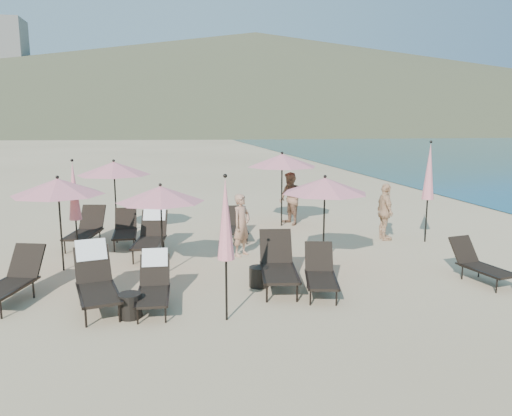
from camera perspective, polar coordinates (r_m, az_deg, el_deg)
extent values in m
plane|color=#D6BA8C|center=(10.04, 3.89, -9.68)|extent=(800.00, 800.00, 0.00)
cone|color=brown|center=(316.28, -0.03, 14.54)|extent=(690.00, 690.00, 55.00)
cone|color=brown|center=(390.15, 18.49, 11.50)|extent=(280.00, 280.00, 32.00)
cube|color=beige|center=(263.71, -27.07, 13.57)|extent=(22.00, 18.00, 48.00)
cube|color=beige|center=(322.29, -19.50, 12.37)|extent=(18.00, 16.00, 38.00)
cube|color=black|center=(10.28, -26.93, -8.26)|extent=(0.96, 1.34, 0.05)
cube|color=black|center=(10.85, -24.74, -5.51)|extent=(0.73, 0.62, 0.62)
cylinder|color=black|center=(10.89, -26.49, -8.21)|extent=(0.04, 0.04, 0.34)
cylinder|color=black|center=(9.80, -27.15, -10.27)|extent=(0.04, 0.04, 0.34)
cylinder|color=black|center=(10.63, -24.09, -8.48)|extent=(0.04, 0.04, 0.34)
cube|color=black|center=(10.16, -25.34, -8.28)|extent=(0.45, 1.31, 0.04)
cube|color=black|center=(9.32, -17.55, -9.36)|extent=(0.90, 1.36, 0.05)
cube|color=black|center=(10.03, -18.17, -6.16)|extent=(0.73, 0.60, 0.65)
cylinder|color=black|center=(8.88, -18.88, -11.73)|extent=(0.04, 0.04, 0.35)
cylinder|color=black|center=(9.89, -19.43, -9.49)|extent=(0.04, 0.04, 0.35)
cylinder|color=black|center=(8.93, -15.35, -11.41)|extent=(0.04, 0.04, 0.35)
cylinder|color=black|center=(9.93, -16.27, -9.23)|extent=(0.04, 0.04, 0.35)
cube|color=black|center=(9.35, -19.52, -9.36)|extent=(0.34, 1.39, 0.04)
cube|color=black|center=(9.40, -15.67, -9.03)|extent=(0.34, 1.39, 0.04)
cube|color=white|center=(10.11, -18.33, -4.59)|extent=(0.61, 0.41, 0.39)
cube|color=black|center=(9.12, -11.70, -9.90)|extent=(0.62, 1.10, 0.04)
cube|color=black|center=(9.71, -11.49, -6.99)|extent=(0.58, 0.44, 0.55)
cylinder|color=black|center=(8.78, -13.40, -11.89)|extent=(0.03, 0.03, 0.30)
cylinder|color=black|center=(9.63, -12.88, -9.85)|extent=(0.03, 0.03, 0.30)
cylinder|color=black|center=(8.74, -10.31, -11.86)|extent=(0.03, 0.03, 0.30)
cylinder|color=black|center=(9.60, -10.09, -9.81)|extent=(0.03, 0.03, 0.30)
cube|color=black|center=(9.18, -13.38, -9.76)|extent=(0.11, 1.20, 0.04)
cube|color=black|center=(9.14, -9.99, -9.72)|extent=(0.11, 1.20, 0.04)
cube|color=white|center=(9.78, -11.49, -5.59)|extent=(0.50, 0.28, 0.33)
cube|color=black|center=(9.96, 2.69, -7.49)|extent=(0.88, 1.41, 0.06)
cube|color=black|center=(10.72, 2.27, -4.40)|extent=(0.75, 0.60, 0.68)
cylinder|color=black|center=(9.49, 1.24, -9.67)|extent=(0.04, 0.04, 0.37)
cylinder|color=black|center=(10.56, 0.83, -7.59)|extent=(0.04, 0.04, 0.37)
cylinder|color=black|center=(9.54, 4.72, -9.59)|extent=(0.04, 0.04, 0.37)
cylinder|color=black|center=(10.61, 3.95, -7.53)|extent=(0.04, 0.04, 0.37)
cube|color=black|center=(9.99, 0.76, -7.37)|extent=(0.27, 1.47, 0.04)
cube|color=black|center=(10.05, 4.55, -7.30)|extent=(0.27, 1.47, 0.04)
cube|color=black|center=(9.81, 7.50, -8.25)|extent=(0.82, 1.21, 0.05)
cube|color=black|center=(10.44, 7.19, -5.54)|extent=(0.66, 0.55, 0.57)
cylinder|color=black|center=(9.41, 6.23, -10.10)|extent=(0.03, 0.03, 0.31)
cylinder|color=black|center=(10.30, 5.91, -8.27)|extent=(0.03, 0.03, 0.31)
cylinder|color=black|center=(9.45, 9.19, -10.08)|extent=(0.03, 0.03, 0.31)
cylinder|color=black|center=(10.34, 8.59, -8.26)|extent=(0.03, 0.03, 0.31)
cube|color=black|center=(9.83, 5.85, -8.12)|extent=(0.34, 1.22, 0.04)
cube|color=black|center=(9.87, 9.10, -8.10)|extent=(0.34, 1.22, 0.04)
cube|color=black|center=(11.46, 25.04, -6.47)|extent=(0.73, 1.15, 0.04)
cube|color=black|center=(11.88, 22.64, -4.41)|extent=(0.61, 0.49, 0.55)
cylinder|color=black|center=(11.06, 25.80, -8.00)|extent=(0.03, 0.03, 0.30)
cylinder|color=black|center=(11.67, 22.50, -6.83)|extent=(0.03, 0.03, 0.30)
cylinder|color=black|center=(11.98, 24.12, -6.51)|extent=(0.03, 0.03, 0.30)
cube|color=black|center=(11.30, 23.93, -6.57)|extent=(0.24, 1.19, 0.04)
cube|color=black|center=(11.68, 25.80, -6.19)|extent=(0.24, 1.19, 0.04)
cube|color=black|center=(14.01, -19.22, -2.92)|extent=(0.91, 1.38, 0.05)
cube|color=black|center=(14.74, -18.17, -1.00)|extent=(0.74, 0.61, 0.65)
cylinder|color=black|center=(13.68, -21.01, -4.17)|extent=(0.04, 0.04, 0.36)
cylinder|color=black|center=(14.66, -19.45, -3.14)|extent=(0.04, 0.04, 0.36)
cylinder|color=black|center=(13.48, -18.84, -4.24)|extent=(0.04, 0.04, 0.36)
cylinder|color=black|center=(14.48, -17.41, -3.18)|extent=(0.04, 0.04, 0.36)
cube|color=black|center=(14.17, -20.36, -2.81)|extent=(0.35, 1.40, 0.04)
cube|color=black|center=(13.96, -17.93, -2.86)|extent=(0.35, 1.40, 0.04)
cube|color=black|center=(13.86, -14.77, -2.97)|extent=(0.60, 1.15, 0.05)
cube|color=black|center=(14.56, -14.65, -1.21)|extent=(0.59, 0.44, 0.59)
cylinder|color=black|center=(13.45, -15.91, -4.18)|extent=(0.03, 0.03, 0.33)
cylinder|color=black|center=(14.41, -15.62, -3.22)|extent=(0.03, 0.03, 0.33)
cylinder|color=black|center=(13.42, -13.78, -4.12)|extent=(0.03, 0.03, 0.33)
cylinder|color=black|center=(14.38, -13.64, -3.16)|extent=(0.03, 0.03, 0.33)
cube|color=black|center=(13.93, -15.94, -2.93)|extent=(0.04, 1.29, 0.04)
cube|color=black|center=(13.89, -13.58, -2.85)|extent=(0.04, 1.29, 0.04)
cube|color=black|center=(12.61, -12.18, -3.97)|extent=(0.87, 1.38, 0.05)
cube|color=black|center=(13.38, -11.58, -1.75)|extent=(0.74, 0.59, 0.66)
cylinder|color=black|center=(12.21, -13.88, -5.45)|extent=(0.04, 0.04, 0.37)
cylinder|color=black|center=(13.26, -12.90, -4.17)|extent=(0.04, 0.04, 0.37)
cylinder|color=black|center=(12.10, -11.28, -5.48)|extent=(0.04, 0.04, 0.37)
cylinder|color=black|center=(13.16, -10.51, -4.19)|extent=(0.04, 0.04, 0.37)
cube|color=black|center=(12.72, -13.57, -3.85)|extent=(0.28, 1.44, 0.04)
cube|color=black|center=(12.61, -10.69, -3.87)|extent=(0.28, 1.44, 0.04)
cube|color=white|center=(13.48, -11.50, -0.55)|extent=(0.62, 0.40, 0.40)
cube|color=black|center=(14.08, -2.22, -2.51)|extent=(0.63, 1.12, 0.05)
cube|color=black|center=(14.74, -2.50, -0.88)|extent=(0.59, 0.45, 0.56)
cylinder|color=black|center=(13.66, -3.01, -3.62)|extent=(0.03, 0.03, 0.31)
cylinder|color=black|center=(14.57, -3.32, -2.75)|extent=(0.03, 0.03, 0.31)
cylinder|color=black|center=(13.70, -1.04, -3.56)|extent=(0.03, 0.03, 0.31)
cylinder|color=black|center=(14.61, -1.48, -2.70)|extent=(0.03, 0.03, 0.31)
cube|color=black|center=(14.10, -3.34, -2.47)|extent=(0.11, 1.22, 0.04)
cube|color=black|center=(14.15, -1.14, -2.40)|extent=(0.11, 1.22, 0.04)
cylinder|color=black|center=(12.02, -21.42, -2.04)|extent=(0.04, 0.04, 2.02)
cone|color=pink|center=(11.87, -21.70, 2.28)|extent=(2.02, 2.02, 0.37)
sphere|color=black|center=(11.85, -21.77, 3.29)|extent=(0.08, 0.08, 0.08)
cylinder|color=black|center=(11.09, -10.71, -2.81)|extent=(0.04, 0.04, 1.90)
cone|color=pink|center=(10.93, -10.86, 1.59)|extent=(1.90, 1.90, 0.34)
sphere|color=black|center=(10.90, -10.89, 2.62)|extent=(0.07, 0.07, 0.07)
cylinder|color=black|center=(11.69, 7.77, -1.82)|extent=(0.04, 0.04, 1.99)
cone|color=pink|center=(11.54, 7.88, 2.56)|extent=(1.99, 1.99, 0.36)
sphere|color=black|center=(11.52, 7.90, 3.59)|extent=(0.08, 0.08, 0.08)
cylinder|color=black|center=(15.10, -15.76, 0.80)|extent=(0.04, 0.04, 2.10)
cone|color=pink|center=(14.98, -15.93, 4.38)|extent=(2.10, 2.10, 0.38)
sphere|color=black|center=(14.96, -15.97, 5.22)|extent=(0.08, 0.08, 0.08)
cylinder|color=black|center=(15.93, 2.96, 1.86)|extent=(0.05, 0.05, 2.22)
cone|color=pink|center=(15.82, 2.99, 5.46)|extent=(2.22, 2.22, 0.40)
sphere|color=black|center=(15.80, 3.00, 6.30)|extent=(0.08, 0.08, 0.08)
cylinder|color=black|center=(8.60, -3.40, -9.31)|extent=(0.04, 0.04, 1.08)
cone|color=pink|center=(8.27, -3.49, -1.26)|extent=(0.30, 0.30, 1.38)
sphere|color=black|center=(8.16, -3.55, 3.69)|extent=(0.07, 0.07, 0.07)
cylinder|color=black|center=(14.70, 18.87, -1.37)|extent=(0.04, 0.04, 1.21)
cone|color=pink|center=(14.50, 19.18, 3.98)|extent=(0.33, 0.33, 1.54)
sphere|color=black|center=(14.44, 19.36, 7.15)|extent=(0.08, 0.08, 0.08)
cylinder|color=black|center=(12.56, -19.75, -3.65)|extent=(0.04, 0.04, 1.07)
cone|color=pink|center=(12.34, -20.09, 1.85)|extent=(0.29, 0.29, 1.36)
sphere|color=black|center=(12.26, -20.29, 5.14)|extent=(0.07, 0.07, 0.07)
cylinder|color=black|center=(9.07, -14.20, -10.76)|extent=(0.40, 0.40, 0.43)
cylinder|color=black|center=(10.33, 0.34, -7.86)|extent=(0.41, 0.41, 0.42)
imported|color=#A8775B|center=(12.50, -1.66, -1.94)|extent=(0.67, 0.66, 1.57)
imported|color=#8E6449|center=(16.19, 3.94, 1.07)|extent=(0.87, 0.99, 1.71)
imported|color=tan|center=(14.58, 14.53, -0.43)|extent=(0.47, 0.98, 1.62)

